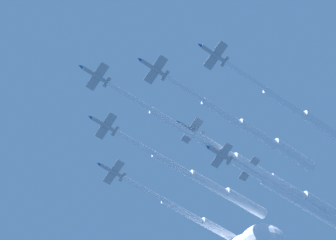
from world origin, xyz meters
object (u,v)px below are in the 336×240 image
(jet_port_inner, at_px, (261,135))
(jet_port_outer, at_px, (291,189))
(jet_lead, at_px, (218,149))
(jet_starboard_outer, at_px, (314,210))
(jet_starboard_inner, at_px, (212,185))
(jet_port_mid, at_px, (327,129))
(jet_starboard_mid, at_px, (225,233))

(jet_port_inner, bearing_deg, jet_port_outer, 56.99)
(jet_lead, distance_m, jet_starboard_outer, 39.60)
(jet_lead, bearing_deg, jet_port_inner, -34.86)
(jet_port_outer, bearing_deg, jet_port_inner, -123.01)
(jet_port_outer, height_order, jet_starboard_outer, jet_port_outer)
(jet_starboard_inner, distance_m, jet_port_mid, 39.78)
(jet_starboard_inner, xyz_separation_m, jet_port_mid, (30.89, -25.02, 1.32))
(jet_port_outer, bearing_deg, jet_starboard_mid, 134.36)
(jet_port_inner, xyz_separation_m, jet_port_mid, (19.70, -3.01, 2.05))
(jet_port_mid, xyz_separation_m, jet_starboard_mid, (-23.46, 44.42, -2.82))
(jet_starboard_mid, height_order, jet_starboard_outer, jet_starboard_outer)
(jet_starboard_mid, bearing_deg, jet_port_inner, -84.81)
(jet_port_mid, height_order, jet_starboard_outer, jet_port_mid)
(jet_lead, height_order, jet_starboard_mid, jet_lead)
(jet_port_outer, bearing_deg, jet_starboard_inner, -178.76)
(jet_port_inner, height_order, jet_starboard_mid, jet_port_inner)
(jet_port_inner, distance_m, jet_starboard_inner, 24.71)
(jet_port_outer, bearing_deg, jet_port_mid, -78.86)
(jet_port_inner, bearing_deg, jet_port_mid, -8.68)
(jet_lead, distance_m, jet_port_outer, 29.87)
(jet_starboard_inner, bearing_deg, jet_starboard_outer, 9.64)
(jet_port_inner, xyz_separation_m, jet_port_outer, (14.66, 22.57, 2.91))
(jet_port_inner, bearing_deg, jet_lead, 145.14)
(jet_port_inner, distance_m, jet_starboard_mid, 41.59)
(jet_starboard_inner, bearing_deg, jet_port_outer, 1.24)
(jet_lead, bearing_deg, jet_starboard_outer, 30.23)
(jet_port_mid, height_order, jet_starboard_mid, jet_port_mid)
(jet_lead, xyz_separation_m, jet_port_mid, (31.02, -10.89, 0.41))
(jet_port_outer, relative_size, jet_starboard_outer, 1.04)
(jet_port_inner, relative_size, jet_port_mid, 0.91)
(jet_port_outer, xyz_separation_m, jet_starboard_outer, (8.18, 5.22, -3.57))
(jet_starboard_inner, distance_m, jet_starboard_mid, 20.83)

